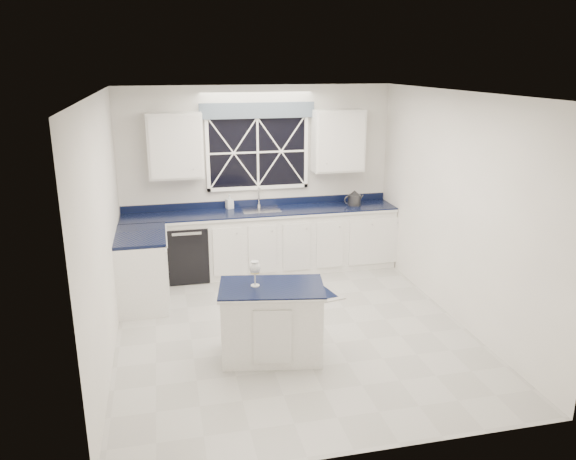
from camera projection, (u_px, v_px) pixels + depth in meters
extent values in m
plane|color=#ACACA7|center=(292.00, 329.00, 6.59)|extent=(4.50, 4.50, 0.00)
cube|color=white|center=(258.00, 179.00, 8.30)|extent=(4.00, 0.10, 2.70)
cube|color=white|center=(262.00, 243.00, 8.28)|extent=(3.98, 0.60, 0.90)
cube|color=white|center=(142.00, 270.00, 7.18)|extent=(0.60, 1.00, 0.90)
cube|color=black|center=(262.00, 212.00, 8.15)|extent=(3.98, 0.64, 0.04)
cube|color=black|center=(187.00, 250.00, 8.06)|extent=(0.60, 0.58, 0.82)
cube|color=black|center=(258.00, 152.00, 8.16)|extent=(1.40, 0.02, 1.00)
cube|color=slate|center=(258.00, 110.00, 7.93)|extent=(1.65, 0.04, 0.22)
cube|color=white|center=(175.00, 146.00, 7.74)|extent=(0.75, 0.34, 0.90)
cube|color=white|center=(338.00, 141.00, 8.24)|extent=(0.75, 0.34, 0.90)
cylinder|color=#BEBDC0|center=(259.00, 205.00, 8.34)|extent=(0.05, 0.05, 0.04)
cylinder|color=#BEBDC0|center=(259.00, 196.00, 8.30)|extent=(0.02, 0.02, 0.28)
cylinder|color=#BEBDC0|center=(260.00, 189.00, 8.18)|extent=(0.02, 0.18, 0.02)
cube|color=white|center=(272.00, 323.00, 5.88)|extent=(1.11, 0.76, 0.77)
cube|color=black|center=(272.00, 288.00, 5.76)|extent=(1.17, 0.82, 0.03)
cube|color=#A1A19D|center=(286.00, 296.00, 7.51)|extent=(1.51, 1.10, 0.01)
cube|color=#101536|center=(286.00, 295.00, 7.51)|extent=(1.34, 0.92, 0.01)
cylinder|color=#2F3032|center=(354.00, 200.00, 8.42)|extent=(0.22, 0.22, 0.16)
cone|color=#2F3032|center=(355.00, 193.00, 8.38)|extent=(0.18, 0.18, 0.07)
torus|color=#2F3032|center=(348.00, 200.00, 8.38)|extent=(0.13, 0.04, 0.13)
cylinder|color=#2F3032|center=(361.00, 198.00, 8.45)|extent=(0.08, 0.03, 0.10)
cylinder|color=silver|center=(255.00, 285.00, 5.77)|extent=(0.09, 0.09, 0.01)
cylinder|color=silver|center=(255.00, 279.00, 5.75)|extent=(0.01, 0.01, 0.14)
ellipsoid|color=silver|center=(255.00, 268.00, 5.71)|extent=(0.11, 0.11, 0.14)
cylinder|color=#CDBA6C|center=(255.00, 270.00, 5.72)|extent=(0.09, 0.09, 0.06)
imported|color=silver|center=(229.00, 201.00, 8.22)|extent=(0.12, 0.12, 0.21)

